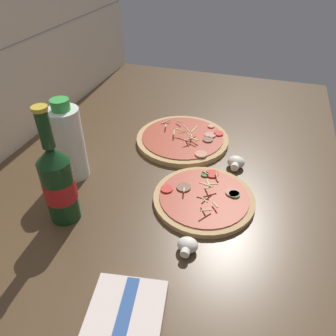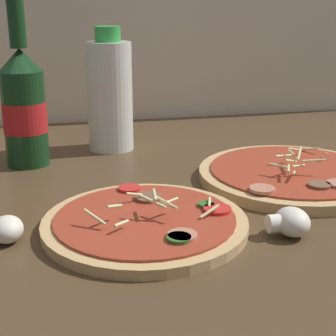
{
  "view_description": "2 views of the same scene",
  "coord_description": "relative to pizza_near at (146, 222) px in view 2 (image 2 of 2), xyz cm",
  "views": [
    {
      "loc": [
        -62.44,
        -21.45,
        55.37
      ],
      "look_at": [
        1.24,
        -1.35,
        5.98
      ],
      "focal_mm": 35.0,
      "sensor_mm": 36.0,
      "label": 1
    },
    {
      "loc": [
        -13.43,
        -66.5,
        28.19
      ],
      "look_at": [
        0.94,
        -0.84,
        6.02
      ],
      "focal_mm": 55.0,
      "sensor_mm": 36.0,
      "label": 2
    }
  ],
  "objects": [
    {
      "name": "mushroom_left",
      "position": [
        15.68,
        -5.28,
        0.86
      ],
      "size": [
        4.89,
        4.66,
        3.26
      ],
      "color": "white",
      "rests_on": "counter_slab"
    },
    {
      "name": "beer_bottle",
      "position": [
        -14.36,
        28.55,
        8.91
      ],
      "size": [
        6.89,
        6.89,
        27.09
      ],
      "color": "#143819",
      "rests_on": "counter_slab"
    },
    {
      "name": "pizza_near",
      "position": [
        0.0,
        0.0,
        0.0
      ],
      "size": [
        24.13,
        24.13,
        4.36
      ],
      "color": "tan",
      "rests_on": "counter_slab"
    },
    {
      "name": "counter_slab",
      "position": [
        4.18,
        12.03,
        -2.02
      ],
      "size": [
        160.0,
        90.0,
        2.5
      ],
      "color": "#4C3823",
      "rests_on": "ground"
    },
    {
      "name": "oil_bottle",
      "position": [
        -0.12,
        34.85,
        9.03
      ],
      "size": [
        7.93,
        7.93,
        21.32
      ],
      "color": "silver",
      "rests_on": "counter_slab"
    },
    {
      "name": "pizza_far",
      "position": [
        24.27,
        12.15,
        0.12
      ],
      "size": [
        27.82,
        27.82,
        5.09
      ],
      "color": "tan",
      "rests_on": "counter_slab"
    },
    {
      "name": "mushroom_right",
      "position": [
        -15.79,
        -0.09,
        0.7
      ],
      "size": [
        4.43,
        4.22,
        2.95
      ],
      "color": "white",
      "rests_on": "counter_slab"
    }
  ]
}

